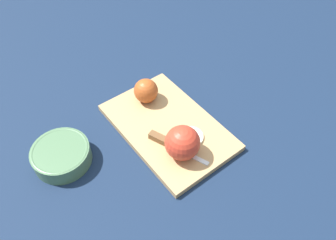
# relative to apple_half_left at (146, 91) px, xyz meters

# --- Properties ---
(ground_plane) EXTENTS (4.00, 4.00, 0.00)m
(ground_plane) POSITION_rel_apple_half_left_xyz_m (0.11, -0.02, -0.05)
(ground_plane) COLOR #14233D
(cutting_board) EXTENTS (0.37, 0.25, 0.02)m
(cutting_board) POSITION_rel_apple_half_left_xyz_m (0.11, -0.02, -0.04)
(cutting_board) COLOR tan
(cutting_board) RESTS_ON ground_plane
(apple_half_left) EXTENTS (0.07, 0.07, 0.07)m
(apple_half_left) POSITION_rel_apple_half_left_xyz_m (0.00, 0.00, 0.00)
(apple_half_left) COLOR #AD4C1E
(apple_half_left) RESTS_ON cutting_board
(apple_half_right) EXTENTS (0.09, 0.09, 0.09)m
(apple_half_right) POSITION_rel_apple_half_left_xyz_m (0.21, -0.05, 0.01)
(apple_half_right) COLOR red
(apple_half_right) RESTS_ON cutting_board
(knife) EXTENTS (0.17, 0.07, 0.02)m
(knife) POSITION_rel_apple_half_left_xyz_m (0.16, -0.06, -0.03)
(knife) COLOR silver
(knife) RESTS_ON cutting_board
(apple_slice) EXTENTS (0.07, 0.07, 0.01)m
(apple_slice) POSITION_rel_apple_half_left_xyz_m (0.19, 0.00, -0.03)
(apple_slice) COLOR beige
(apple_slice) RESTS_ON cutting_board
(bowl) EXTENTS (0.15, 0.15, 0.05)m
(bowl) POSITION_rel_apple_half_left_xyz_m (0.02, -0.29, -0.03)
(bowl) COLOR #4C704C
(bowl) RESTS_ON ground_plane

